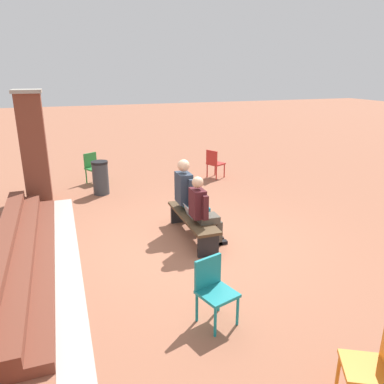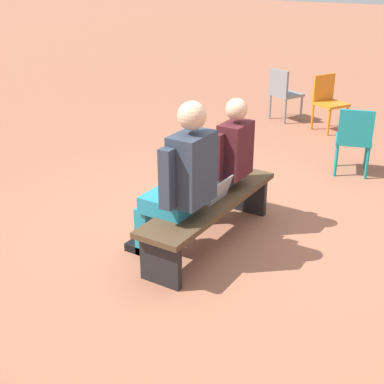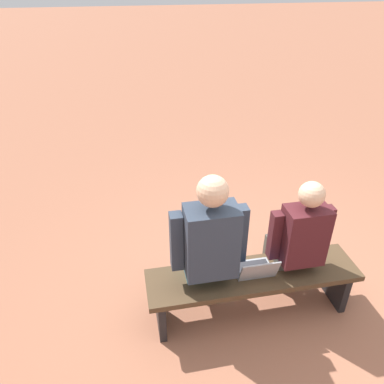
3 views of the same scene
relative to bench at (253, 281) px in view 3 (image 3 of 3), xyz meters
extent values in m
plane|color=#9E6047|center=(-0.27, 0.06, -0.35)|extent=(60.00, 60.00, 0.00)
cube|color=#4C3823|center=(0.00, 0.00, 0.07)|extent=(1.80, 0.44, 0.05)
cube|color=black|center=(-0.80, 0.00, -0.15)|extent=(0.06, 0.37, 0.40)
cube|color=black|center=(0.80, 0.00, -0.15)|extent=(0.06, 0.37, 0.40)
cube|color=#4C473D|center=(-0.37, -0.16, 0.15)|extent=(0.31, 0.36, 0.13)
cube|color=#4C473D|center=(-0.46, -0.34, -0.13)|extent=(0.10, 0.11, 0.45)
cube|color=black|center=(-0.46, -0.40, -0.32)|extent=(0.10, 0.22, 0.06)
cube|color=#4C473D|center=(-0.29, -0.34, -0.13)|extent=(0.10, 0.11, 0.45)
cube|color=black|center=(-0.29, -0.40, -0.32)|extent=(0.10, 0.22, 0.06)
cube|color=#47191E|center=(-0.37, 0.04, 0.47)|extent=(0.35, 0.22, 0.51)
cube|color=navy|center=(-0.37, -0.08, 0.43)|extent=(0.05, 0.01, 0.31)
cube|color=#47191E|center=(-0.59, -0.03, 0.45)|extent=(0.08, 0.09, 0.43)
cube|color=#47191E|center=(-0.16, -0.03, 0.45)|extent=(0.08, 0.09, 0.43)
sphere|color=#DBAD89|center=(-0.37, 0.04, 0.85)|extent=(0.20, 0.20, 0.20)
cube|color=teal|center=(0.39, -0.19, 0.16)|extent=(0.36, 0.42, 0.15)
cube|color=teal|center=(0.29, -0.40, -0.13)|extent=(0.12, 0.13, 0.45)
cube|color=black|center=(0.29, -0.46, -0.32)|extent=(0.12, 0.25, 0.07)
cube|color=teal|center=(0.48, -0.40, -0.13)|extent=(0.12, 0.13, 0.45)
cube|color=black|center=(0.48, -0.46, -0.32)|extent=(0.12, 0.25, 0.07)
cube|color=#2D3847|center=(0.39, 0.04, 0.53)|extent=(0.40, 0.25, 0.59)
cube|color=#2D3847|center=(0.14, -0.03, 0.51)|extent=(0.09, 0.11, 0.50)
cube|color=#2D3847|center=(0.64, -0.03, 0.51)|extent=(0.09, 0.11, 0.50)
sphere|color=#DBAD89|center=(0.39, 0.04, 0.97)|extent=(0.23, 0.23, 0.23)
cube|color=#9EA0A5|center=(-0.01, -0.04, 0.11)|extent=(0.32, 0.22, 0.02)
cube|color=#2D2D33|center=(-0.01, -0.05, 0.12)|extent=(0.29, 0.15, 0.00)
cube|color=#9EA0A5|center=(-0.01, 0.10, 0.21)|extent=(0.32, 0.07, 0.19)
cube|color=#33519E|center=(-0.01, 0.09, 0.21)|extent=(0.28, 0.06, 0.17)
camera|label=1|loc=(-6.15, 2.19, 2.68)|focal=35.00mm
camera|label=2|loc=(3.82, 2.19, 2.09)|focal=50.00mm
camera|label=3|loc=(0.95, 2.19, 2.31)|focal=35.00mm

